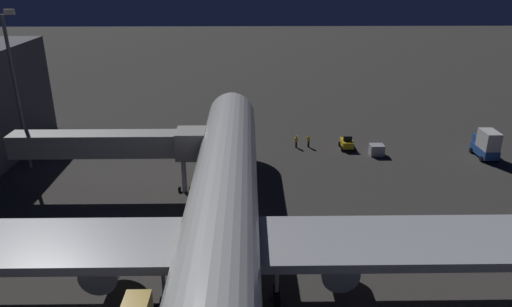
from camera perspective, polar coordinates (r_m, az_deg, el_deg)
name	(u,v)px	position (r m, az deg, el deg)	size (l,w,h in m)	color
ground_plane	(227,230)	(47.02, -3.48, -9.12)	(320.00, 320.00, 0.00)	#383533
airliner_at_gate	(220,233)	(35.68, -4.34, -9.44)	(53.95, 64.70, 18.15)	silver
jet_bridge	(124,144)	(53.96, -15.48, 1.08)	(21.24, 3.40, 7.30)	#9E9E99
apron_floodlight_mast	(14,81)	(63.88, -26.83, 7.70)	(2.90, 0.50, 19.29)	#59595E
pushback_tug	(347,143)	(67.64, 10.76, 1.20)	(1.86, 2.60, 1.95)	yellow
cargo_truck_aft	(486,144)	(69.98, 25.75, 1.03)	(2.36, 4.44, 3.82)	#234C9E
baggage_container_near_belt	(377,150)	(66.30, 14.18, 0.43)	(1.83, 1.54, 1.45)	#B7BABF
ground_crew_near_nose_gear	(309,140)	(67.35, 6.28, 1.57)	(0.40, 0.40, 1.81)	black
ground_crew_by_belt_loader	(296,141)	(67.06, 4.82, 1.51)	(0.40, 0.40, 1.76)	black
traffic_cone_nose_port	(249,148)	(66.04, -0.83, 0.62)	(0.36, 0.36, 0.55)	orange
traffic_cone_nose_starboard	(217,149)	(66.18, -4.65, 0.59)	(0.36, 0.36, 0.55)	orange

